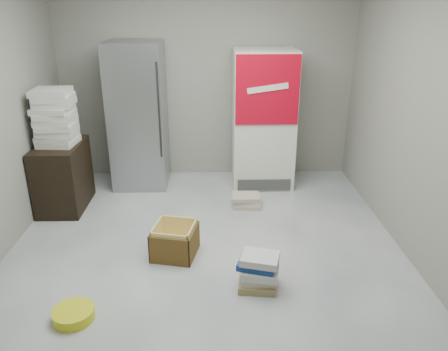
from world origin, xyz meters
name	(u,v)px	position (x,y,z in m)	size (l,w,h in m)	color
ground	(206,269)	(0.00, 0.00, 0.00)	(5.00, 5.00, 0.00)	silver
room_shell	(202,78)	(0.00, 0.00, 1.80)	(4.04, 5.04, 2.82)	gray
steel_fridge	(138,116)	(-0.90, 2.13, 0.95)	(0.70, 0.72, 1.90)	#ABADB3
coke_cooler	(263,119)	(0.75, 2.12, 0.90)	(0.80, 0.73, 1.80)	silver
wood_shelf	(63,176)	(-1.73, 1.40, 0.40)	(0.50, 0.80, 0.80)	black
supply_box_stack	(55,117)	(-1.72, 1.40, 1.12)	(0.45, 0.43, 0.65)	silver
phonebook_stack_main	(259,271)	(0.47, -0.29, 0.16)	(0.40, 0.35, 0.32)	olive
phonebook_stack_side	(247,200)	(0.49, 1.35, 0.07)	(0.36, 0.30, 0.15)	tan
cardboard_box	(175,243)	(-0.31, 0.26, 0.14)	(0.48, 0.48, 0.33)	yellow
bucket_lid	(74,314)	(-1.04, -0.67, 0.04)	(0.33, 0.33, 0.09)	yellow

